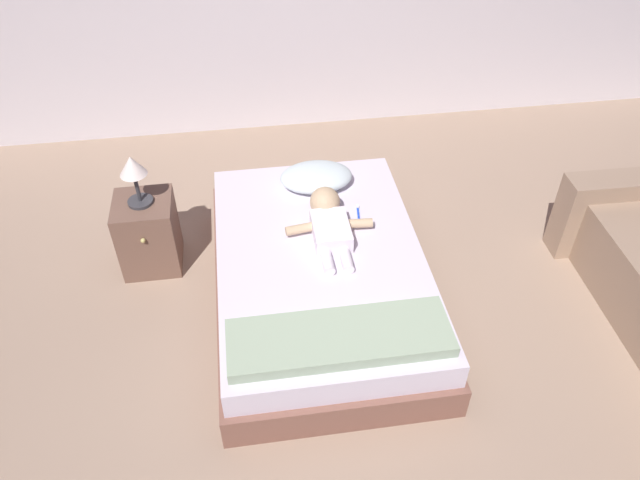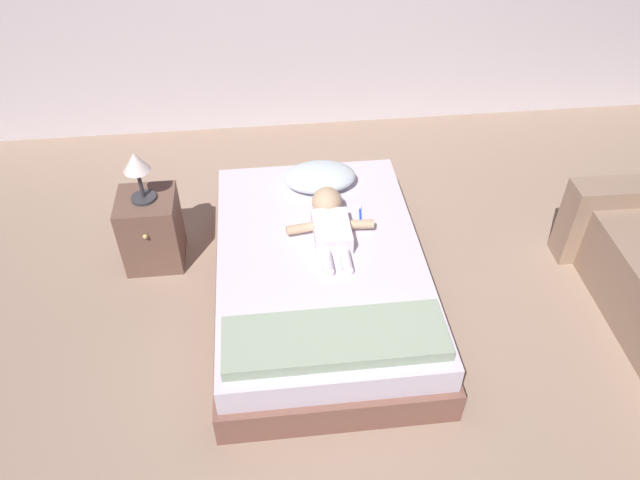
{
  "view_description": "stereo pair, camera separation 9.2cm",
  "coord_description": "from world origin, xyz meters",
  "px_view_note": "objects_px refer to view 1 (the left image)",
  "views": [
    {
      "loc": [
        -0.46,
        -1.75,
        2.78
      ],
      "look_at": [
        -0.08,
        0.84,
        0.47
      ],
      "focal_mm": 34.12,
      "sensor_mm": 36.0,
      "label": 1
    },
    {
      "loc": [
        -0.37,
        -1.76,
        2.78
      ],
      "look_at": [
        -0.08,
        0.84,
        0.47
      ],
      "focal_mm": 34.12,
      "sensor_mm": 36.0,
      "label": 2
    }
  ],
  "objects_px": {
    "lamp": "(133,171)",
    "nightstand": "(148,233)",
    "pillow": "(316,177)",
    "toothbrush": "(358,213)",
    "baby": "(328,221)",
    "bed": "(320,276)"
  },
  "relations": [
    {
      "from": "baby",
      "to": "nightstand",
      "type": "relative_size",
      "value": 1.31
    },
    {
      "from": "baby",
      "to": "nightstand",
      "type": "distance_m",
      "value": 1.17
    },
    {
      "from": "pillow",
      "to": "toothbrush",
      "type": "distance_m",
      "value": 0.41
    },
    {
      "from": "toothbrush",
      "to": "nightstand",
      "type": "distance_m",
      "value": 1.34
    },
    {
      "from": "toothbrush",
      "to": "nightstand",
      "type": "height_order",
      "value": "nightstand"
    },
    {
      "from": "lamp",
      "to": "pillow",
      "type": "bearing_deg",
      "value": 9.23
    },
    {
      "from": "lamp",
      "to": "nightstand",
      "type": "bearing_deg",
      "value": -90.0
    },
    {
      "from": "baby",
      "to": "nightstand",
      "type": "height_order",
      "value": "baby"
    },
    {
      "from": "bed",
      "to": "toothbrush",
      "type": "height_order",
      "value": "toothbrush"
    },
    {
      "from": "bed",
      "to": "baby",
      "type": "bearing_deg",
      "value": 67.87
    },
    {
      "from": "toothbrush",
      "to": "pillow",
      "type": "bearing_deg",
      "value": 123.13
    },
    {
      "from": "bed",
      "to": "pillow",
      "type": "distance_m",
      "value": 0.71
    },
    {
      "from": "pillow",
      "to": "bed",
      "type": "bearing_deg",
      "value": -96.2
    },
    {
      "from": "bed",
      "to": "nightstand",
      "type": "relative_size",
      "value": 3.85
    },
    {
      "from": "toothbrush",
      "to": "lamp",
      "type": "height_order",
      "value": "lamp"
    },
    {
      "from": "bed",
      "to": "lamp",
      "type": "relative_size",
      "value": 5.71
    },
    {
      "from": "pillow",
      "to": "lamp",
      "type": "height_order",
      "value": "lamp"
    },
    {
      "from": "baby",
      "to": "lamp",
      "type": "height_order",
      "value": "lamp"
    },
    {
      "from": "pillow",
      "to": "lamp",
      "type": "xyz_separation_m",
      "value": [
        -1.11,
        -0.18,
        0.28
      ]
    },
    {
      "from": "nightstand",
      "to": "lamp",
      "type": "xyz_separation_m",
      "value": [
        0.0,
        0.0,
        0.48
      ]
    },
    {
      "from": "pillow",
      "to": "toothbrush",
      "type": "bearing_deg",
      "value": -56.87
    },
    {
      "from": "bed",
      "to": "pillow",
      "type": "height_order",
      "value": "pillow"
    }
  ]
}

